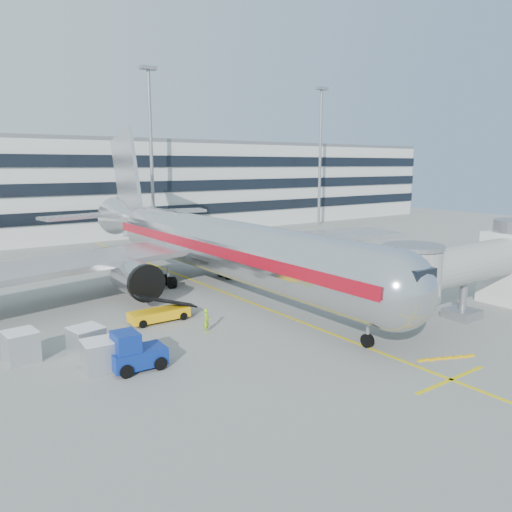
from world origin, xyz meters
TOP-DOWN VIEW (x-y plane):
  - ground at (0.00, 0.00)m, footprint 180.00×180.00m
  - lead_in_line at (0.00, 10.00)m, footprint 0.25×70.00m
  - stop_bar at (0.00, -14.00)m, footprint 6.00×0.25m
  - main_jet at (0.00, 11.72)m, footprint 50.95×48.70m
  - jet_bridge at (12.18, -8.00)m, footprint 17.80×4.50m
  - terminal at (0.00, 57.95)m, footprint 150.00×24.25m
  - light_mast_centre at (8.00, 42.00)m, footprint 2.40×1.20m
  - light_mast_east at (42.00, 42.00)m, footprint 2.40×1.20m
  - belt_loader at (-8.50, 4.70)m, footprint 4.67×1.73m
  - baggage_tug at (-13.43, -2.67)m, footprint 3.13×2.06m
  - cargo_container_left at (-18.39, 2.38)m, footprint 1.92×1.92m
  - cargo_container_right at (-15.15, -1.84)m, footprint 1.86×1.86m
  - cargo_container_front at (-15.03, 0.82)m, footprint 2.07×2.07m
  - ramp_worker at (-6.85, 0.52)m, footprint 0.73×0.70m

SIDE VIEW (x-z plane):
  - ground at x=0.00m, z-range 0.00..0.00m
  - lead_in_line at x=0.00m, z-range 0.00..0.01m
  - stop_bar at x=0.00m, z-range 0.00..0.01m
  - belt_loader at x=-8.50m, z-range -0.48..1.75m
  - ramp_worker at x=-6.85m, z-range 0.00..1.68m
  - cargo_container_right at x=-15.15m, z-range 0.01..1.86m
  - cargo_container_left at x=-18.39m, z-range 0.01..1.88m
  - cargo_container_front at x=-15.03m, z-range 0.01..1.90m
  - baggage_tug at x=-13.43m, z-range -0.15..2.16m
  - jet_bridge at x=12.18m, z-range 0.37..7.37m
  - main_jet at x=0.00m, z-range -3.79..12.26m
  - terminal at x=0.00m, z-range 0.00..15.60m
  - light_mast_centre at x=8.00m, z-range 2.15..27.60m
  - light_mast_east at x=42.00m, z-range 2.15..27.60m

